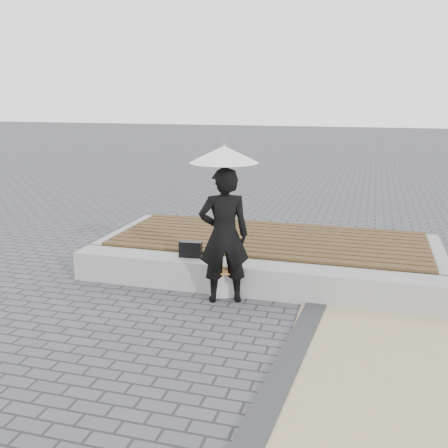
{
  "coord_description": "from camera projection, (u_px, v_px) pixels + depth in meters",
  "views": [
    {
      "loc": [
        1.43,
        -4.65,
        2.53
      ],
      "look_at": [
        -0.27,
        1.24,
        1.0
      ],
      "focal_mm": 41.39,
      "sensor_mm": 36.0,
      "label": 1
    }
  ],
  "objects": [
    {
      "name": "timber_platform",
      "position": [
        269.0,
        252.0,
        7.89
      ],
      "size": [
        5.0,
        2.0,
        0.4
      ],
      "primitive_type": "cube",
      "color": "#9D9D97",
      "rests_on": "ground"
    },
    {
      "name": "magazine",
      "position": [
        222.0,
        271.0,
        6.55
      ],
      "size": [
        0.38,
        0.33,
        0.01
      ],
      "primitive_type": "cube",
      "rotation": [
        0.0,
        0.0,
        0.28
      ],
      "color": "#FD3225",
      "rests_on": "canvas_tote"
    },
    {
      "name": "seating_ledge",
      "position": [
        251.0,
        278.0,
        6.77
      ],
      "size": [
        5.0,
        0.45,
        0.4
      ],
      "primitive_type": "cube",
      "color": "#9B9A96",
      "rests_on": "ground"
    },
    {
      "name": "parasol",
      "position": [
        224.0,
        154.0,
        6.11
      ],
      "size": [
        0.82,
        0.82,
        1.05
      ],
      "rotation": [
        0.0,
        0.0,
        -0.29
      ],
      "color": "#BBBBC0",
      "rests_on": "ground"
    },
    {
      "name": "woman",
      "position": [
        224.0,
        236.0,
        6.35
      ],
      "size": [
        0.73,
        0.61,
        1.71
      ],
      "primitive_type": "imported",
      "rotation": [
        0.0,
        0.0,
        3.53
      ],
      "color": "black",
      "rests_on": "ground"
    },
    {
      "name": "timber_decking",
      "position": [
        269.0,
        238.0,
        7.84
      ],
      "size": [
        4.6,
        2.0,
        0.04
      ],
      "primitive_type": null,
      "color": "#543A1C",
      "rests_on": "timber_platform"
    },
    {
      "name": "edging_band",
      "position": [
        279.0,
        382.0,
        4.65
      ],
      "size": [
        0.61,
        5.2,
        0.04
      ],
      "primitive_type": "cube",
      "rotation": [
        0.0,
        0.0,
        -0.07
      ],
      "color": "#313133",
      "rests_on": "ground"
    },
    {
      "name": "canvas_tote",
      "position": [
        223.0,
        283.0,
        6.64
      ],
      "size": [
        0.37,
        0.25,
        0.35
      ],
      "primitive_type": "cube",
      "rotation": [
        0.0,
        0.0,
        0.36
      ],
      "color": "#BAB9B5",
      "rests_on": "ground"
    },
    {
      "name": "handbag",
      "position": [
        191.0,
        249.0,
        6.97
      ],
      "size": [
        0.32,
        0.14,
        0.22
      ],
      "primitive_type": "cube",
      "rotation": [
        0.0,
        0.0,
        0.09
      ],
      "color": "black",
      "rests_on": "seating_ledge"
    },
    {
      "name": "ground",
      "position": [
        216.0,
        347.0,
        5.33
      ],
      "size": [
        80.0,
        80.0,
        0.0
      ],
      "primitive_type": "plane",
      "color": "#48484C",
      "rests_on": "ground"
    }
  ]
}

